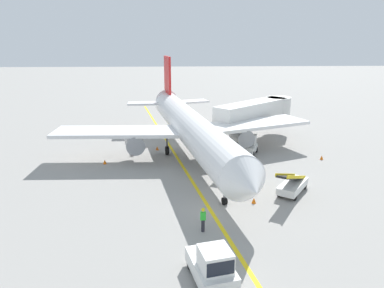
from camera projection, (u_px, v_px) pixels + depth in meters
name	position (u px, v px, depth m)	size (l,w,h in m)	color
ground_plane	(216.00, 210.00, 27.21)	(300.00, 300.00, 0.00)	gray
taxi_line_yellow	(194.00, 184.00, 31.95)	(0.30, 80.00, 0.01)	yellow
airliner	(189.00, 126.00, 38.44)	(28.12, 35.18, 10.10)	white
jet_bridge	(259.00, 111.00, 46.02)	(11.21, 10.35, 4.85)	silver
pushback_tug	(212.00, 266.00, 18.81)	(2.66, 3.93, 2.20)	silver
baggage_tug_near_wing	(250.00, 146.00, 40.39)	(2.20, 2.72, 2.10)	silver
belt_loader_forward_hold	(292.00, 184.00, 29.95)	(3.93, 4.79, 2.59)	silver
belt_loader_aft_hold	(233.00, 160.00, 36.15)	(3.53, 4.98, 2.59)	silver
ground_crew_marshaller	(203.00, 219.00, 23.92)	(0.36, 0.24, 1.70)	#26262D
safety_cone_nose_left	(322.00, 157.00, 38.56)	(0.36, 0.36, 0.44)	orange
safety_cone_nose_right	(254.00, 200.00, 28.28)	(0.36, 0.36, 0.44)	orange
safety_cone_wingtip_left	(105.00, 162.00, 37.21)	(0.36, 0.36, 0.44)	orange
safety_cone_wingtip_right	(140.00, 150.00, 41.31)	(0.36, 0.36, 0.44)	orange
safety_cone_tail_area	(157.00, 148.00, 41.91)	(0.36, 0.36, 0.44)	orange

